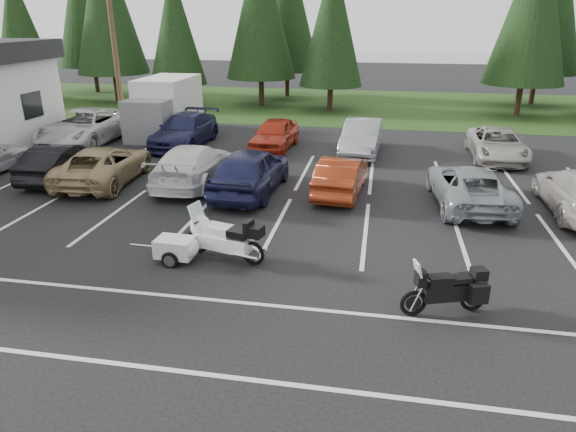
# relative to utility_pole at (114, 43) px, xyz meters

# --- Properties ---
(ground) EXTENTS (120.00, 120.00, 0.00)m
(ground) POSITION_rel_utility_pole_xyz_m (10.00, -12.00, -4.70)
(ground) COLOR black
(ground) RESTS_ON ground
(grass_strip) EXTENTS (80.00, 16.00, 0.01)m
(grass_strip) POSITION_rel_utility_pole_xyz_m (10.00, 12.00, -4.69)
(grass_strip) COLOR #1E3D13
(grass_strip) RESTS_ON ground
(lake_water) EXTENTS (70.00, 50.00, 0.02)m
(lake_water) POSITION_rel_utility_pole_xyz_m (14.00, 43.00, -4.70)
(lake_water) COLOR gray
(lake_water) RESTS_ON ground
(utility_pole) EXTENTS (1.60, 0.26, 9.00)m
(utility_pole) POSITION_rel_utility_pole_xyz_m (0.00, 0.00, 0.00)
(utility_pole) COLOR #473321
(utility_pole) RESTS_ON ground
(box_truck) EXTENTS (2.40, 5.60, 2.90)m
(box_truck) POSITION_rel_utility_pole_xyz_m (2.00, 0.50, -3.25)
(box_truck) COLOR silver
(box_truck) RESTS_ON ground
(stall_markings) EXTENTS (32.00, 16.00, 0.01)m
(stall_markings) POSITION_rel_utility_pole_xyz_m (10.00, -10.00, -4.69)
(stall_markings) COLOR silver
(stall_markings) RESTS_ON ground
(conifer_1) EXTENTS (3.96, 3.96, 9.22)m
(conifer_1) POSITION_rel_utility_pole_xyz_m (-12.00, 9.20, 0.69)
(conifer_1) COLOR #332316
(conifer_1) RESTS_ON ground
(conifer_2) EXTENTS (5.10, 5.10, 11.89)m
(conifer_2) POSITION_rel_utility_pole_xyz_m (-6.00, 10.80, 2.25)
(conifer_2) COLOR #332316
(conifer_2) RESTS_ON ground
(conifer_3) EXTENTS (3.87, 3.87, 9.02)m
(conifer_3) POSITION_rel_utility_pole_xyz_m (-0.50, 9.40, 0.57)
(conifer_3) COLOR #332316
(conifer_3) RESTS_ON ground
(conifer_4) EXTENTS (4.80, 4.80, 11.17)m
(conifer_4) POSITION_rel_utility_pole_xyz_m (5.00, 10.90, 1.83)
(conifer_4) COLOR #332316
(conifer_4) RESTS_ON ground
(conifer_5) EXTENTS (4.14, 4.14, 9.63)m
(conifer_5) POSITION_rel_utility_pole_xyz_m (10.00, 9.60, 0.93)
(conifer_5) COLOR #332316
(conifer_5) RESTS_ON ground
(conifer_6) EXTENTS (4.93, 4.93, 11.48)m
(conifer_6) POSITION_rel_utility_pole_xyz_m (22.00, 10.10, 2.01)
(conifer_6) COLOR #332316
(conifer_6) RESTS_ON ground
(conifer_back_b) EXTENTS (4.97, 4.97, 11.58)m
(conifer_back_b) POSITION_rel_utility_pole_xyz_m (6.00, 15.50, 2.07)
(conifer_back_b) COLOR #332316
(conifer_back_b) RESTS_ON ground
(car_near_1) EXTENTS (1.68, 4.33, 1.41)m
(car_near_1) POSITION_rel_utility_pole_xyz_m (1.33, -7.70, -3.99)
(car_near_1) COLOR black
(car_near_1) RESTS_ON ground
(car_near_2) EXTENTS (2.70, 5.21, 1.40)m
(car_near_2) POSITION_rel_utility_pole_xyz_m (3.18, -7.82, -4.00)
(car_near_2) COLOR #978257
(car_near_2) RESTS_ON ground
(car_near_3) EXTENTS (2.19, 5.18, 1.49)m
(car_near_3) POSITION_rel_utility_pole_xyz_m (6.56, -7.33, -3.95)
(car_near_3) COLOR silver
(car_near_3) RESTS_ON ground
(car_near_4) EXTENTS (2.23, 5.01, 1.68)m
(car_near_4) POSITION_rel_utility_pole_xyz_m (8.96, -8.02, -3.86)
(car_near_4) COLOR #191B3F
(car_near_4) RESTS_ON ground
(car_near_5) EXTENTS (1.76, 4.19, 1.35)m
(car_near_5) POSITION_rel_utility_pole_xyz_m (12.17, -7.53, -4.02)
(car_near_5) COLOR maroon
(car_near_5) RESTS_ON ground
(car_near_6) EXTENTS (2.61, 5.03, 1.36)m
(car_near_6) POSITION_rel_utility_pole_xyz_m (16.49, -7.96, -4.02)
(car_near_6) COLOR gray
(car_near_6) RESTS_ON ground
(car_far_0) EXTENTS (2.90, 6.08, 1.67)m
(car_far_0) POSITION_rel_utility_pole_xyz_m (-0.98, -2.08, -3.86)
(car_far_0) COLOR silver
(car_far_0) RESTS_ON ground
(car_far_1) EXTENTS (2.29, 5.26, 1.51)m
(car_far_1) POSITION_rel_utility_pole_xyz_m (4.02, -1.57, -3.94)
(car_far_1) COLOR #181A3C
(car_far_1) RESTS_ON ground
(car_far_2) EXTENTS (1.96, 4.33, 1.44)m
(car_far_2) POSITION_rel_utility_pole_xyz_m (8.51, -1.51, -3.98)
(car_far_2) COLOR #A02614
(car_far_2) RESTS_ON ground
(car_far_3) EXTENTS (1.91, 4.72, 1.53)m
(car_far_3) POSITION_rel_utility_pole_xyz_m (12.63, -1.59, -3.94)
(car_far_3) COLOR gray
(car_far_3) RESTS_ON ground
(car_far_4) EXTENTS (2.26, 4.81, 1.33)m
(car_far_4) POSITION_rel_utility_pole_xyz_m (18.59, -1.51, -4.03)
(car_far_4) COLOR #A4A096
(car_far_4) RESTS_ON ground
(touring_motorcycle) EXTENTS (2.73, 1.46, 1.45)m
(touring_motorcycle) POSITION_rel_utility_pole_xyz_m (9.60, -13.41, -3.97)
(touring_motorcycle) COLOR white
(touring_motorcycle) RESTS_ON ground
(cargo_trailer) EXTENTS (1.45, 0.86, 0.65)m
(cargo_trailer) POSITION_rel_utility_pole_xyz_m (8.40, -13.78, -4.37)
(cargo_trailer) COLOR silver
(cargo_trailer) RESTS_ON ground
(adventure_motorcycle) EXTENTS (2.28, 1.40, 1.31)m
(adventure_motorcycle) POSITION_rel_utility_pole_xyz_m (15.00, -15.12, -4.04)
(adventure_motorcycle) COLOR black
(adventure_motorcycle) RESTS_ON ground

